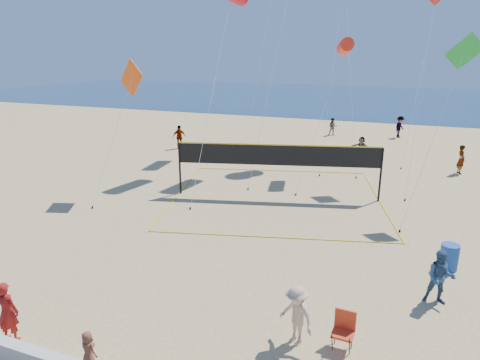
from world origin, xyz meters
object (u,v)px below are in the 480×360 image
(volleyball_net, at_px, (278,161))
(camp_chair, at_px, (344,328))
(woman, at_px, (7,312))
(trash_barrel, at_px, (449,257))

(volleyball_net, bearing_deg, camp_chair, -79.91)
(camp_chair, bearing_deg, woman, -157.53)
(woman, xyz_separation_m, camp_chair, (7.80, 2.77, -0.27))
(woman, bearing_deg, camp_chair, -172.47)
(woman, relative_size, volleyball_net, 0.13)
(camp_chair, bearing_deg, volleyball_net, 117.72)
(trash_barrel, height_order, volleyball_net, volleyball_net)
(camp_chair, distance_m, trash_barrel, 5.92)
(camp_chair, distance_m, volleyball_net, 11.43)
(woman, relative_size, camp_chair, 1.51)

